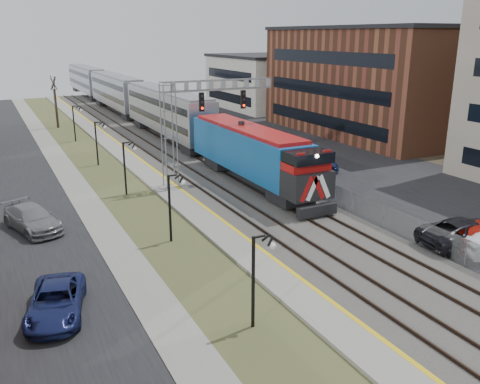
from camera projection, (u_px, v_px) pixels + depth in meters
street_west at (11, 184)px, 40.50m from camera, size 7.00×120.00×0.04m
sidewalk at (70, 177)px, 42.42m from camera, size 2.00×120.00×0.08m
grass_median at (106, 173)px, 43.71m from camera, size 4.00×120.00×0.06m
platform at (140, 168)px, 44.97m from camera, size 2.00×120.00×0.24m
ballast_bed at (192, 162)px, 47.11m from camera, size 8.00×120.00×0.20m
parking_lot at (301, 150)px, 52.28m from camera, size 16.00×120.00×0.04m
platform_edge at (149, 165)px, 45.31m from camera, size 0.24×120.00×0.01m
track_near at (172, 163)px, 46.21m from camera, size 1.58×120.00×0.15m
track_far at (207, 159)px, 47.71m from camera, size 1.58×120.00×0.15m
train at (131, 99)px, 69.60m from camera, size 3.00×85.85×5.33m
signal_gantry at (190, 115)px, 38.31m from camera, size 9.00×1.07×8.15m
lampposts at (168, 208)px, 28.86m from camera, size 0.14×62.14×4.00m
fence at (233, 150)px, 48.71m from camera, size 0.04×120.00×1.60m
buildings_east at (436, 86)px, 53.15m from camera, size 16.00×76.00×15.00m
car_lot_c at (467, 233)px, 28.35m from camera, size 5.97×3.22×1.59m
car_lot_d at (309, 164)px, 43.75m from camera, size 5.57×4.08×1.50m
car_lot_e at (311, 160)px, 45.49m from camera, size 4.16×2.20×1.35m
car_lot_f at (267, 152)px, 48.90m from camera, size 3.96×1.65×1.27m
car_street_a at (56, 302)px, 21.34m from camera, size 3.24×5.06×1.30m
car_street_b at (32, 219)px, 30.72m from camera, size 3.54×5.49×1.48m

